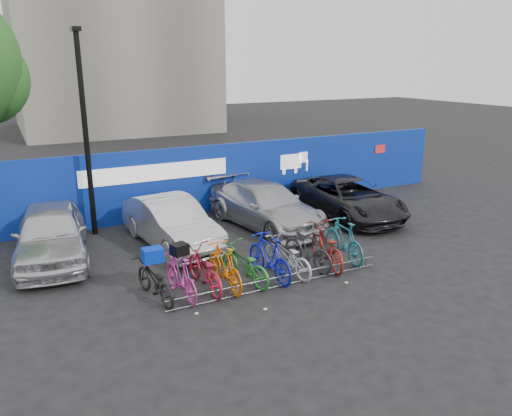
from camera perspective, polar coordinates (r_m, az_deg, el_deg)
ground at (r=12.50m, az=1.28°, el=-8.04°), size 100.00×100.00×0.00m
hoarding at (r=17.36m, az=-8.13°, el=3.00°), size 22.00×0.18×2.40m
lamppost at (r=15.68m, az=-18.94°, el=8.55°), size 0.25×0.50×6.11m
bike_rack at (r=11.96m, az=2.67°, el=-8.38°), size 5.60×0.03×0.30m
car_0 at (r=14.42m, az=-22.38°, el=-2.71°), size 2.31×4.64×1.52m
car_1 at (r=14.63m, az=-9.67°, el=-1.67°), size 1.99×4.39×1.40m
car_2 at (r=16.16m, az=1.08°, el=0.31°), size 2.70×5.07×1.40m
car_3 at (r=17.48m, az=10.43°, el=1.16°), size 2.38×4.88×1.34m
bike_0 at (r=11.50m, az=-11.54°, el=-8.14°), size 0.89×1.83×0.92m
bike_1 at (r=11.51m, az=-8.60°, el=-7.67°), size 0.62×1.74×1.03m
bike_2 at (r=11.82m, az=-5.95°, el=-6.98°), size 0.72×1.93×1.00m
bike_3 at (r=11.82m, az=-3.60°, el=-6.67°), size 0.56×1.83×1.09m
bike_4 at (r=12.11m, az=-1.35°, el=-6.43°), size 1.01×1.90×0.95m
bike_5 at (r=12.29m, az=1.54°, el=-5.61°), size 0.68×1.92×1.13m
bike_6 at (r=12.60m, az=3.56°, el=-5.52°), size 0.91×1.89×0.95m
bike_7 at (r=12.97m, az=5.93°, el=-4.68°), size 0.81×1.82×1.06m
bike_8 at (r=13.21m, az=8.06°, el=-4.32°), size 1.14×2.15×1.07m
bike_9 at (r=13.65m, az=10.03°, el=-3.62°), size 0.69×1.91×1.12m
cargo_crate at (r=11.26m, az=-11.72°, el=-5.28°), size 0.44×0.34×0.31m
cargo_topcase at (r=11.26m, az=-8.74°, el=-4.68°), size 0.42×0.39×0.26m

